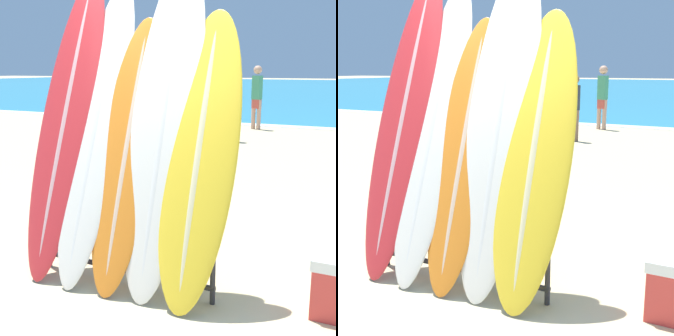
{
  "view_description": "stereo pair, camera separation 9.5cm",
  "coord_description": "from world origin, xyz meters",
  "views": [
    {
      "loc": [
        1.53,
        -2.75,
        1.7
      ],
      "look_at": [
        -0.35,
        1.03,
        0.8
      ],
      "focal_mm": 50.0,
      "sensor_mm": 36.0,
      "label": 1
    },
    {
      "loc": [
        1.61,
        -2.7,
        1.7
      ],
      "look_at": [
        -0.35,
        1.03,
        0.8
      ],
      "focal_mm": 50.0,
      "sensor_mm": 36.0,
      "label": 2
    }
  ],
  "objects": [
    {
      "name": "surfboard_slot_0",
      "position": [
        -0.98,
        0.39,
        1.27
      ],
      "size": [
        0.52,
        1.02,
        2.54
      ],
      "color": "red",
      "rests_on": "ground_plane"
    },
    {
      "name": "surfboard_slot_3",
      "position": [
        -0.06,
        0.36,
        1.29
      ],
      "size": [
        0.56,
        0.86,
        2.57
      ],
      "color": "silver",
      "rests_on": "ground_plane"
    },
    {
      "name": "surfboard_slot_1",
      "position": [
        -0.67,
        0.38,
        1.21
      ],
      "size": [
        0.49,
        1.01,
        2.43
      ],
      "color": "silver",
      "rests_on": "ground_plane"
    },
    {
      "name": "person_near_water",
      "position": [
        -2.11,
        7.82,
        0.85
      ],
      "size": [
        0.26,
        0.21,
        1.56
      ],
      "rotation": [
        0.0,
        0.0,
        2.87
      ],
      "color": "#846047",
      "rests_on": "ground_plane"
    },
    {
      "name": "surfboard_slot_4",
      "position": [
        0.27,
        0.3,
        1.07
      ],
      "size": [
        0.57,
        0.79,
        2.14
      ],
      "color": "yellow",
      "rests_on": "ground_plane"
    },
    {
      "name": "person_mid_beach",
      "position": [
        -2.15,
        10.26,
        0.97
      ],
      "size": [
        0.3,
        0.24,
        1.78
      ],
      "rotation": [
        0.0,
        0.0,
        5.95
      ],
      "color": "tan",
      "rests_on": "ground_plane"
    },
    {
      "name": "ground_plane",
      "position": [
        0.0,
        0.0,
        0.0
      ],
      "size": [
        160.0,
        160.0,
        0.0
      ],
      "primitive_type": "plane",
      "color": "#CCB789"
    },
    {
      "name": "surfboard_slot_2",
      "position": [
        -0.35,
        0.31,
        1.06
      ],
      "size": [
        0.5,
        0.81,
        2.11
      ],
      "color": "orange",
      "rests_on": "ground_plane"
    },
    {
      "name": "surfboard_rack",
      "position": [
        -0.35,
        0.23,
        0.43
      ],
      "size": [
        1.57,
        0.04,
        0.79
      ],
      "color": "#28282D",
      "rests_on": "ground_plane"
    }
  ]
}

